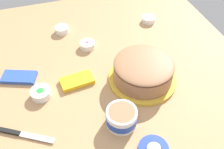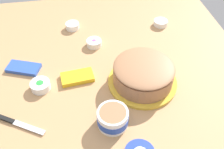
% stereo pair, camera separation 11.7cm
% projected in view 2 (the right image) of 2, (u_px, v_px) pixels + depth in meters
% --- Properties ---
extents(ground_plane, '(1.54, 1.54, 0.00)m').
position_uv_depth(ground_plane, '(96.00, 78.00, 1.20)').
color(ground_plane, tan).
extents(frosted_cake, '(0.32, 0.32, 0.12)m').
position_uv_depth(frosted_cake, '(143.00, 75.00, 1.14)').
color(frosted_cake, gold).
rests_on(frosted_cake, ground_plane).
extents(frosting_tub, '(0.13, 0.13, 0.08)m').
position_uv_depth(frosting_tub, '(113.00, 118.00, 1.00)').
color(frosting_tub, white).
rests_on(frosting_tub, ground_plane).
extents(spreading_knife, '(0.21, 0.14, 0.01)m').
position_uv_depth(spreading_knife, '(14.00, 122.00, 1.02)').
color(spreading_knife, silver).
rests_on(spreading_knife, ground_plane).
extents(sprinkle_bowl_yellow, '(0.08, 0.08, 0.03)m').
position_uv_depth(sprinkle_bowl_yellow, '(72.00, 26.00, 1.47)').
color(sprinkle_bowl_yellow, white).
rests_on(sprinkle_bowl_yellow, ground_plane).
extents(sprinkle_bowl_rainbow, '(0.08, 0.08, 0.03)m').
position_uv_depth(sprinkle_bowl_rainbow, '(94.00, 43.00, 1.36)').
color(sprinkle_bowl_rainbow, white).
rests_on(sprinkle_bowl_rainbow, ground_plane).
extents(sprinkle_bowl_green, '(0.09, 0.09, 0.04)m').
position_uv_depth(sprinkle_bowl_green, '(40.00, 85.00, 1.14)').
color(sprinkle_bowl_green, white).
rests_on(sprinkle_bowl_green, ground_plane).
extents(sprinkle_bowl_pink, '(0.08, 0.08, 0.03)m').
position_uv_depth(sprinkle_bowl_pink, '(161.00, 23.00, 1.49)').
color(sprinkle_bowl_pink, white).
rests_on(sprinkle_bowl_pink, ground_plane).
extents(candy_box_lower, '(0.16, 0.10, 0.02)m').
position_uv_depth(candy_box_lower, '(77.00, 77.00, 1.19)').
color(candy_box_lower, yellow).
rests_on(candy_box_lower, ground_plane).
extents(candy_box_upper, '(0.17, 0.13, 0.02)m').
position_uv_depth(candy_box_upper, '(24.00, 68.00, 1.24)').
color(candy_box_upper, '#2D51B2').
rests_on(candy_box_upper, ground_plane).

